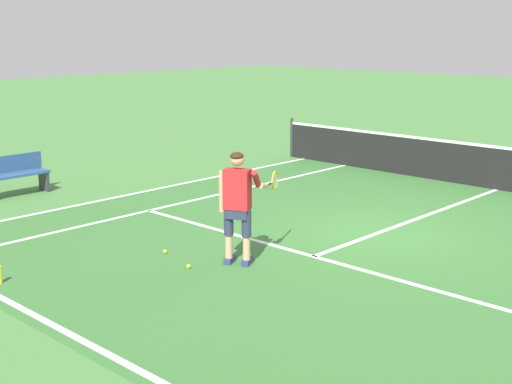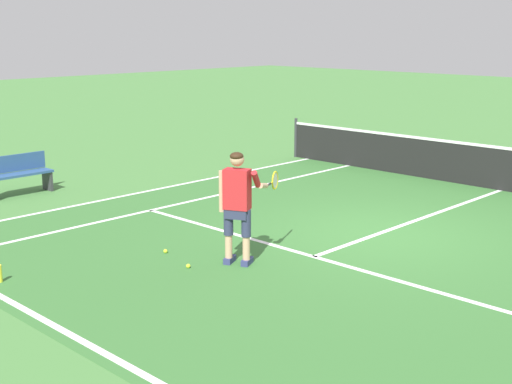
# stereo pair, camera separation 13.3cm
# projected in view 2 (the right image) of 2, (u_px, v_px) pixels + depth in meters

# --- Properties ---
(ground_plane) EXTENTS (80.00, 80.00, 0.00)m
(ground_plane) POSITION_uv_depth(u_px,v_px,m) (379.00, 234.00, 12.17)
(ground_plane) COLOR #477F3D
(court_inner_surface) EXTENTS (10.98, 10.97, 0.00)m
(court_inner_surface) POSITION_uv_depth(u_px,v_px,m) (357.00, 242.00, 11.71)
(court_inner_surface) COLOR #387033
(court_inner_surface) RESTS_ON ground
(line_baseline) EXTENTS (10.98, 0.10, 0.01)m
(line_baseline) POSITION_uv_depth(u_px,v_px,m) (80.00, 340.00, 8.01)
(line_baseline) COLOR white
(line_baseline) RESTS_ON ground
(line_service) EXTENTS (8.23, 0.10, 0.01)m
(line_service) POSITION_uv_depth(u_px,v_px,m) (314.00, 257.00, 10.93)
(line_service) COLOR white
(line_service) RESTS_ON ground
(line_centre_service) EXTENTS (0.10, 6.40, 0.01)m
(line_centre_service) POSITION_uv_depth(u_px,v_px,m) (423.00, 218.00, 13.17)
(line_centre_service) COLOR white
(line_centre_service) RESTS_ON ground
(line_singles_left) EXTENTS (0.10, 10.57, 0.01)m
(line_singles_left) POSITION_uv_depth(u_px,v_px,m) (194.00, 200.00, 14.50)
(line_singles_left) COLOR white
(line_singles_left) RESTS_ON ground
(line_doubles_left) EXTENTS (0.10, 10.57, 0.01)m
(line_doubles_left) POSITION_uv_depth(u_px,v_px,m) (153.00, 190.00, 15.43)
(line_doubles_left) COLOR white
(line_doubles_left) RESTS_ON ground
(tennis_net) EXTENTS (11.96, 0.08, 1.07)m
(tennis_net) POSITION_uv_depth(u_px,v_px,m) (502.00, 168.00, 15.29)
(tennis_net) COLOR #333338
(tennis_net) RESTS_ON ground
(tennis_player) EXTENTS (0.56, 1.23, 1.71)m
(tennis_player) POSITION_uv_depth(u_px,v_px,m) (238.00, 200.00, 10.39)
(tennis_player) COLOR navy
(tennis_player) RESTS_ON ground
(tennis_ball_near_feet) EXTENTS (0.07, 0.07, 0.07)m
(tennis_ball_near_feet) POSITION_uv_depth(u_px,v_px,m) (165.00, 251.00, 11.10)
(tennis_ball_near_feet) COLOR #CCE02D
(tennis_ball_near_feet) RESTS_ON ground
(tennis_ball_by_baseline) EXTENTS (0.07, 0.07, 0.07)m
(tennis_ball_by_baseline) POSITION_uv_depth(u_px,v_px,m) (188.00, 266.00, 10.41)
(tennis_ball_by_baseline) COLOR #CCE02D
(tennis_ball_by_baseline) RESTS_ON ground
(courtside_bench) EXTENTS (0.40, 1.40, 0.85)m
(courtside_bench) POSITION_uv_depth(u_px,v_px,m) (18.00, 174.00, 14.93)
(courtside_bench) COLOR #2D5184
(courtside_bench) RESTS_ON ground
(water_bottle) EXTENTS (0.07, 0.07, 0.25)m
(water_bottle) POSITION_uv_depth(u_px,v_px,m) (0.00, 274.00, 9.82)
(water_bottle) COLOR yellow
(water_bottle) RESTS_ON ground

